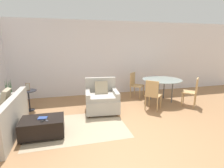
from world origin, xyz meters
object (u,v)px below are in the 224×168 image
ottoman (43,126)px  side_table (29,96)px  tv_remote_primary (46,120)px  dining_chair_near_left (153,93)px  dining_chair_near_right (193,90)px  tv_remote_secondary (44,120)px  armchair (102,99)px  picture_frame (28,87)px  dining_table (162,81)px  dining_chair_far_left (135,83)px  potted_plant (11,104)px  book_stack (43,118)px

ottoman → side_table: (-0.55, 1.65, 0.21)m
tv_remote_primary → dining_chair_near_left: size_ratio=0.17×
ottoman → dining_chair_near_right: dining_chair_near_right is taller
dining_chair_near_right → tv_remote_secondary: bearing=-168.2°
side_table → dining_chair_near_right: dining_chair_near_right is taller
armchair → ottoman: 1.83m
picture_frame → ottoman: bearing=-71.5°
dining_table → dining_chair_far_left: size_ratio=1.44×
side_table → dining_chair_near_right: bearing=-10.1°
potted_plant → dining_chair_near_left: (4.00, -0.90, 0.28)m
dining_chair_near_left → side_table: bearing=166.1°
ottoman → dining_chair_far_left: dining_chair_far_left is taller
book_stack → picture_frame: (-0.56, 1.64, 0.31)m
book_stack → picture_frame: picture_frame is taller
tv_remote_secondary → dining_chair_far_left: 3.68m
potted_plant → dining_table: (4.68, -0.22, 0.46)m
dining_table → dining_chair_far_left: bearing=135.0°
picture_frame → dining_chair_near_right: (4.87, -0.87, -0.19)m
picture_frame → tv_remote_secondary: bearing=-71.3°
tv_remote_secondary → side_table: 1.86m
side_table → dining_chair_near_left: 3.61m
side_table → tv_remote_secondary: bearing=-71.3°
ottoman → tv_remote_secondary: (0.04, -0.11, 0.18)m
potted_plant → dining_chair_near_right: potted_plant is taller
tv_remote_primary → dining_chair_near_right: dining_chair_near_right is taller
tv_remote_secondary → picture_frame: picture_frame is taller
armchair → potted_plant: (-2.54, 0.62, -0.12)m
tv_remote_primary → tv_remote_secondary: (-0.05, 0.01, 0.00)m
armchair → dining_chair_near_left: bearing=-10.9°
tv_remote_primary → potted_plant: (-1.14, 1.81, -0.16)m
tv_remote_primary → tv_remote_secondary: same height
tv_remote_primary → armchair: bearing=40.4°
side_table → picture_frame: picture_frame is taller
dining_chair_near_right → dining_chair_far_left: 1.94m
tv_remote_primary → dining_table: size_ratio=0.12×
tv_remote_secondary → dining_chair_near_right: size_ratio=0.17×
dining_chair_near_left → picture_frame: bearing=166.1°
potted_plant → dining_chair_far_left: size_ratio=1.10×
tv_remote_primary → dining_table: dining_table is taller
armchair → picture_frame: 2.15m
tv_remote_secondary → potted_plant: bearing=121.3°
book_stack → dining_chair_near_left: size_ratio=0.22×
armchair → ottoman: bearing=-144.3°
picture_frame → dining_table: 4.19m
book_stack → tv_remote_primary: book_stack is taller
ottoman → side_table: bearing=108.5°
dining_table → dining_chair_near_left: size_ratio=1.44×
tv_remote_primary → dining_chair_near_left: 3.00m
dining_chair_near_right → dining_table: bearing=135.0°
armchair → dining_chair_near_right: (2.83, -0.28, 0.16)m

